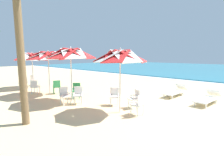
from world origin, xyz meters
TOP-DOWN VIEW (x-y plane):
  - ground_plane at (0.00, 0.00)m, footprint 80.00×80.00m
  - surf_foam at (0.00, 9.13)m, footprint 80.00×0.70m
  - beach_umbrella_0 at (-0.85, -2.63)m, footprint 2.24×2.24m
  - plastic_chair_0 at (-0.05, -2.42)m, footprint 0.49×0.47m
  - plastic_chair_1 at (-1.76, -2.00)m, footprint 0.63×0.63m
  - plastic_chair_2 at (-0.76, -1.69)m, footprint 0.59×0.61m
  - beach_umbrella_1 at (-3.75, -3.11)m, footprint 2.59×2.59m
  - plastic_chair_3 at (-4.27, -2.48)m, footprint 0.63×0.63m
  - plastic_chair_4 at (-3.23, -3.08)m, footprint 0.63×0.63m
  - plastic_chair_5 at (-3.59, -3.62)m, footprint 0.52×0.49m
  - beach_umbrella_2 at (-6.19, -3.12)m, footprint 2.61×2.61m
  - plastic_chair_6 at (-6.12, -2.69)m, footprint 0.59×0.57m
  - plastic_chair_7 at (-7.01, -3.68)m, footprint 0.63×0.63m
  - beach_umbrella_3 at (-9.26, -2.89)m, footprint 2.49×2.49m
  - plastic_chair_8 at (-9.20, -3.58)m, footprint 0.53×0.55m
  - plastic_chair_9 at (-10.14, -2.53)m, footprint 0.55×0.53m
  - sun_lounger_0 at (1.44, 1.40)m, footprint 0.80×2.19m
  - sun_lounger_1 at (-0.46, 1.92)m, footprint 0.70×2.17m
  - palm_tree_4 at (-2.41, -5.93)m, footprint 3.25×3.00m

SIDE VIEW (x-z plane):
  - ground_plane at x=0.00m, z-range 0.00..0.00m
  - surf_foam at x=0.00m, z-range 0.00..0.01m
  - sun_lounger_0 at x=1.44m, z-range -0.03..0.59m
  - sun_lounger_1 at x=-0.46m, z-range -0.03..0.59m
  - plastic_chair_0 at x=-0.05m, z-range 0.06..0.93m
  - plastic_chair_1 at x=-1.76m, z-range 0.06..0.93m
  - plastic_chair_2 at x=-0.76m, z-range 0.06..0.93m
  - plastic_chair_3 at x=-4.27m, z-range 0.06..0.93m
  - plastic_chair_4 at x=-3.23m, z-range 0.06..0.93m
  - plastic_chair_5 at x=-3.59m, z-range 0.06..0.93m
  - plastic_chair_6 at x=-6.12m, z-range 0.06..0.93m
  - plastic_chair_7 at x=-7.01m, z-range 0.06..0.93m
  - plastic_chair_8 at x=-9.20m, z-range 0.06..0.93m
  - plastic_chair_9 at x=-10.14m, z-range 0.06..0.93m
  - beach_umbrella_3 at x=-9.26m, z-range 0.96..3.64m
  - beach_umbrella_0 at x=-0.85m, z-range 0.99..3.71m
  - beach_umbrella_2 at x=-6.19m, z-range 1.02..3.75m
  - beach_umbrella_1 at x=-3.75m, z-range 1.05..3.91m
  - palm_tree_4 at x=-2.41m, z-range 0.97..6.15m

